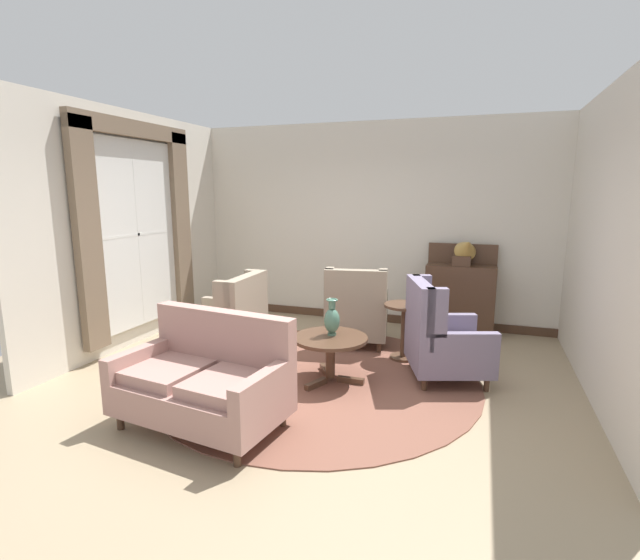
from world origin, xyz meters
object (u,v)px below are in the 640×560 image
porcelain_vase (332,319)px  sideboard (460,295)px  armchair_beside_settee (357,312)px  gramophone (466,250)px  armchair_foreground_right (440,338)px  armchair_far_left (226,326)px  coffee_table (330,346)px  settee (205,381)px  side_table (404,326)px

porcelain_vase → sideboard: size_ratio=0.31×
armchair_beside_settee → gramophone: 1.69m
armchair_foreground_right → sideboard: sideboard is taller
armchair_far_left → gramophone: (2.52, 1.94, 0.74)m
armchair_beside_settee → sideboard: 1.54m
sideboard → coffee_table: bearing=-118.3°
armchair_far_left → armchair_foreground_right: bearing=95.8°
armchair_foreground_right → gramophone: bearing=-24.2°
settee → armchair_far_left: 1.49m
coffee_table → gramophone: 2.55m
coffee_table → sideboard: 2.48m
armchair_beside_settee → settee: bearing=65.2°
settee → armchair_far_left: (-0.59, 1.37, 0.04)m
porcelain_vase → sideboard: sideboard is taller
armchair_foreground_right → sideboard: (0.11, 1.72, 0.10)m
settee → armchair_foreground_right: bearing=50.7°
coffee_table → side_table: size_ratio=1.14×
sideboard → side_table: bearing=-113.8°
porcelain_vase → armchair_far_left: 1.33m
sideboard → gramophone: (0.04, -0.08, 0.63)m
coffee_table → armchair_beside_settee: 1.24m
coffee_table → gramophone: size_ratio=1.66×
porcelain_vase → side_table: bearing=54.0°
armchair_far_left → sideboard: (2.48, 2.03, 0.11)m
porcelain_vase → side_table: porcelain_vase is taller
armchair_beside_settee → gramophone: (1.26, 0.86, 0.74)m
porcelain_vase → armchair_far_left: armchair_far_left is taller
side_table → gramophone: gramophone is taller
armchair_foreground_right → side_table: (-0.45, 0.45, -0.04)m
armchair_beside_settee → side_table: (0.65, -0.33, -0.03)m
settee → side_table: settee is taller
coffee_table → armchair_far_left: (-1.31, 0.15, 0.05)m
sideboard → armchair_beside_settee: bearing=-142.2°
settee → armchair_far_left: size_ratio=1.43×
porcelain_vase → side_table: 1.08m
gramophone → armchair_foreground_right: bearing=-95.3°
coffee_table → settee: (-0.71, -1.22, 0.01)m
armchair_far_left → gramophone: gramophone is taller
armchair_foreground_right → armchair_beside_settee: bearing=35.9°
settee → side_table: bearing=65.4°
coffee_table → porcelain_vase: porcelain_vase is taller
sideboard → gramophone: bearing=-62.4°
armchair_beside_settee → gramophone: size_ratio=2.22×
coffee_table → armchair_beside_settee: bearing=91.9°
sideboard → gramophone: size_ratio=2.69×
coffee_table → armchair_beside_settee: size_ratio=0.75×
coffee_table → settee: 1.41m
coffee_table → armchair_foreground_right: 1.16m
side_table → porcelain_vase: bearing=-126.0°
coffee_table → armchair_far_left: armchair_far_left is taller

